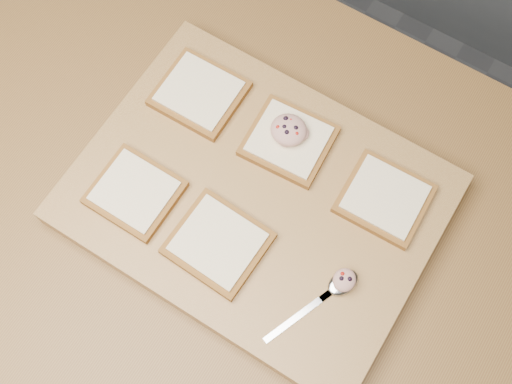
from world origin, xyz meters
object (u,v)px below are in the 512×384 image
bread_far_center (289,141)px  tuna_salad_dollop (289,130)px  spoon (336,287)px  cutting_board (256,199)px

bread_far_center → tuna_salad_dollop: size_ratio=2.33×
tuna_salad_dollop → spoon: tuna_salad_dollop is taller
bread_far_center → spoon: bearing=-42.5°
cutting_board → tuna_salad_dollop: 0.11m
tuna_salad_dollop → spoon: bearing=-42.7°
cutting_board → spoon: 0.17m
tuna_salad_dollop → spoon: (0.17, -0.16, -0.02)m
bread_far_center → tuna_salad_dollop: bearing=129.7°
tuna_salad_dollop → bread_far_center: bearing=-50.3°
bread_far_center → tuna_salad_dollop: (-0.00, 0.01, 0.02)m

